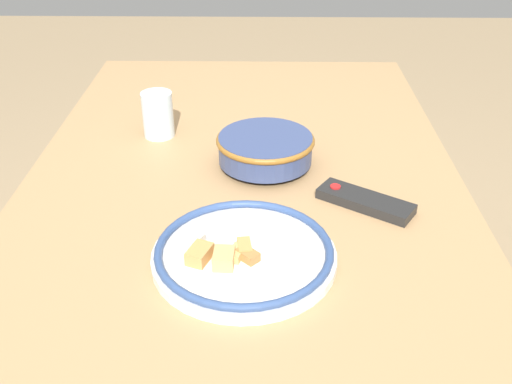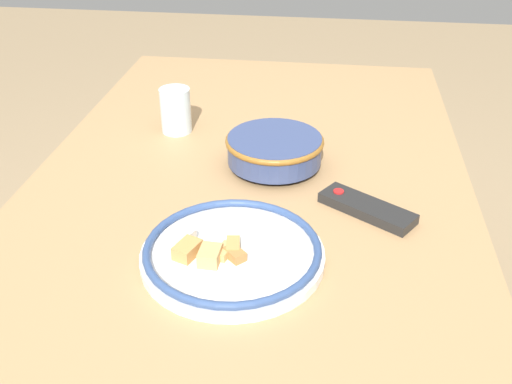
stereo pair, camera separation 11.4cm
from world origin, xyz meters
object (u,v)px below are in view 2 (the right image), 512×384
noodle_bowl (274,149)px  tv_remote (367,208)px  food_plate (231,252)px  drinking_glass (176,110)px

noodle_bowl → tv_remote: (0.16, 0.19, -0.03)m
noodle_bowl → food_plate: bearing=-6.2°
tv_remote → drinking_glass: size_ratio=1.76×
food_plate → noodle_bowl: bearing=173.8°
noodle_bowl → tv_remote: 0.25m
food_plate → drinking_glass: drinking_glass is taller
food_plate → tv_remote: bearing=128.1°
noodle_bowl → tv_remote: size_ratio=1.11×
tv_remote → drinking_glass: bearing=88.9°
food_plate → tv_remote: food_plate is taller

